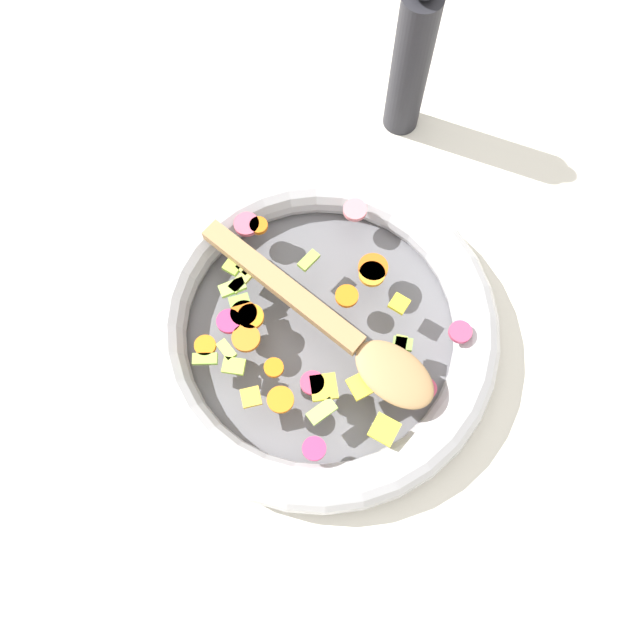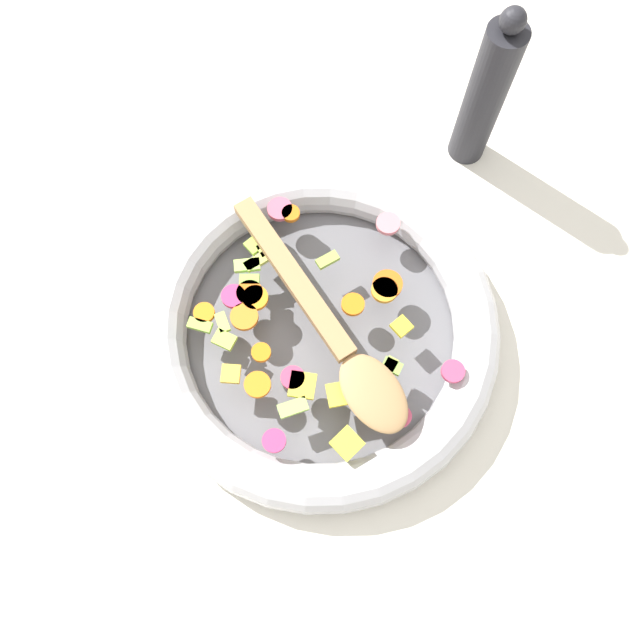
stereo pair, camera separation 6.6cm
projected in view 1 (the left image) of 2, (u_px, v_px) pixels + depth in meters
The scene contains 5 objects.
ground_plane at pixel (320, 335), 0.71m from camera, with size 4.00×4.00×0.00m, color silver.
skillet at pixel (320, 329), 0.68m from camera, with size 0.39×0.39×0.05m.
chopped_vegetables at pixel (304, 325), 0.65m from camera, with size 0.30×0.29×0.01m.
wooden_spoon at pixel (339, 331), 0.64m from camera, with size 0.13×0.30×0.01m.
pepper_mill at pixel (411, 64), 0.71m from camera, with size 0.04×0.04×0.22m.
Camera 1 is at (0.21, 0.08, 0.67)m, focal length 35.00 mm.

